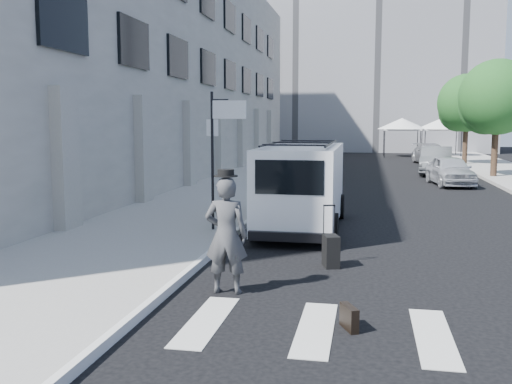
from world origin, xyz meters
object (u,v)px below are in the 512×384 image
at_px(briefcase, 349,318).
at_px(parked_car_a, 450,170).
at_px(cargo_van, 303,185).
at_px(businessman, 226,235).
at_px(parked_car_c, 430,154).
at_px(parked_car_b, 436,161).
at_px(suitcase, 331,251).

relative_size(briefcase, parked_car_a, 0.11).
xyz_separation_m(cargo_van, parked_car_a, (5.46, 11.76, -0.48)).
relative_size(businessman, parked_car_c, 0.41).
bearing_deg(parked_car_b, parked_car_c, 94.01).
distance_m(businessman, cargo_van, 6.32).
relative_size(suitcase, parked_car_b, 0.27).
xyz_separation_m(parked_car_a, parked_car_c, (0.52, 13.52, 0.01)).
bearing_deg(cargo_van, businessman, -95.49).
height_order(businessman, cargo_van, cargo_van).
bearing_deg(briefcase, cargo_van, 77.00).
height_order(briefcase, parked_car_c, parked_car_c).
relative_size(businessman, briefcase, 4.53).
distance_m(suitcase, parked_car_b, 21.89).
xyz_separation_m(suitcase, parked_car_a, (4.41, 15.95, 0.36)).
relative_size(suitcase, cargo_van, 0.21).
height_order(businessman, parked_car_c, businessman).
height_order(briefcase, suitcase, suitcase).
bearing_deg(parked_car_b, businessman, -96.72).
height_order(suitcase, cargo_van, cargo_van).
bearing_deg(suitcase, businessman, -145.04).
distance_m(cargo_van, parked_car_c, 25.99).
bearing_deg(parked_car_b, cargo_van, -99.87).
relative_size(briefcase, suitcase, 0.36).
bearing_deg(parked_car_c, parked_car_b, -99.75).
height_order(cargo_van, parked_car_b, cargo_van).
distance_m(briefcase, parked_car_a, 19.81).
xyz_separation_m(businessman, briefcase, (2.11, -1.35, -0.83)).
height_order(briefcase, cargo_van, cargo_van).
height_order(businessman, suitcase, businessman).
bearing_deg(suitcase, cargo_van, 86.78).
height_order(parked_car_a, parked_car_b, parked_car_b).
bearing_deg(parked_car_c, briefcase, -103.78).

